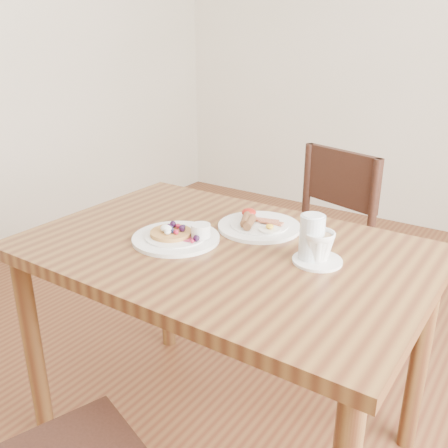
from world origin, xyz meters
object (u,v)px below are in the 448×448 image
chair_far (316,243)px  pancake_plate (178,236)px  water_glass (312,238)px  dining_table (224,275)px  teacup_saucer (318,248)px  breakfast_plate (258,225)px

chair_far → pancake_plate: bearing=97.0°
pancake_plate → water_glass: size_ratio=2.00×
dining_table → pancake_plate: (-0.14, -0.05, 0.11)m
teacup_saucer → water_glass: (-0.02, -0.00, 0.03)m
pancake_plate → teacup_saucer: size_ratio=1.93×
breakfast_plate → water_glass: water_glass is taller
teacup_saucer → pancake_plate: bearing=-166.7°
dining_table → breakfast_plate: (0.01, 0.18, 0.11)m
dining_table → chair_far: (-0.01, 0.73, -0.16)m
dining_table → breakfast_plate: size_ratio=4.44×
breakfast_plate → water_glass: bearing=-27.3°
pancake_plate → breakfast_plate: pancake_plate is taller
chair_far → teacup_saucer: (0.29, -0.67, 0.30)m
chair_far → dining_table: bearing=107.5°
chair_far → water_glass: bearing=128.4°
breakfast_plate → chair_far: bearing=92.5°
pancake_plate → dining_table: bearing=17.7°
dining_table → pancake_plate: size_ratio=4.44×
dining_table → water_glass: 0.31m
teacup_saucer → breakfast_plate: bearing=154.9°
dining_table → water_glass: size_ratio=8.90×
pancake_plate → breakfast_plate: 0.27m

